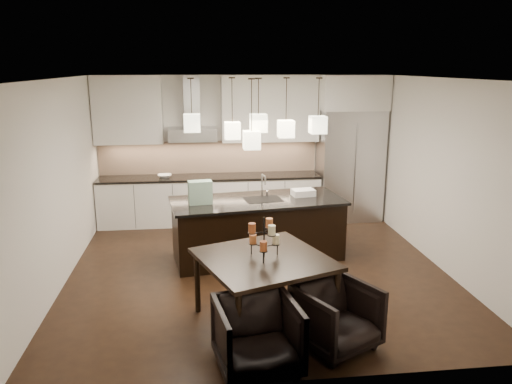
{
  "coord_description": "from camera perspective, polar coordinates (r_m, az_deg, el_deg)",
  "views": [
    {
      "loc": [
        -0.84,
        -6.91,
        2.97
      ],
      "look_at": [
        0.0,
        0.2,
        1.15
      ],
      "focal_mm": 35.0,
      "sensor_mm": 36.0,
      "label": 1
    }
  ],
  "objects": [
    {
      "name": "faucet",
      "position": [
        7.82,
        0.69,
        0.77
      ],
      "size": [
        0.14,
        0.26,
        0.39
      ],
      "primitive_type": null,
      "rotation": [
        0.0,
        0.0,
        0.14
      ],
      "color": "silver",
      "rests_on": "island_top"
    },
    {
      "name": "refrigerator",
      "position": [
        9.93,
        10.64,
        3.02
      ],
      "size": [
        1.2,
        0.72,
        2.15
      ],
      "primitive_type": "cube",
      "color": "#B7B7BA",
      "rests_on": "floor"
    },
    {
      "name": "pendant_c",
      "position": [
        7.41,
        0.28,
        7.88
      ],
      "size": [
        0.24,
        0.24,
        0.26
      ],
      "primitive_type": "cube",
      "color": "beige",
      "rests_on": "ceiling"
    },
    {
      "name": "wall_back",
      "position": [
        9.84,
        -1.75,
        5.07
      ],
      "size": [
        5.5,
        0.02,
        2.8
      ],
      "primitive_type": "cube",
      "color": "silver",
      "rests_on": "ground"
    },
    {
      "name": "food_container",
      "position": [
        8.0,
        5.42,
        -0.06
      ],
      "size": [
        0.38,
        0.29,
        0.1
      ],
      "primitive_type": "cube",
      "rotation": [
        0.0,
        0.0,
        0.14
      ],
      "color": "silver",
      "rests_on": "island_top"
    },
    {
      "name": "candle_e",
      "position": [
        5.63,
        -0.46,
        -4.14
      ],
      "size": [
        0.11,
        0.11,
        0.11
      ],
      "primitive_type": "cylinder",
      "rotation": [
        0.0,
        0.0,
        0.35
      ],
      "color": "#9D4A22",
      "rests_on": "candelabra"
    },
    {
      "name": "candle_b",
      "position": [
        5.81,
        -0.35,
        -5.38
      ],
      "size": [
        0.11,
        0.11,
        0.11
      ],
      "primitive_type": "cylinder",
      "rotation": [
        0.0,
        0.0,
        0.35
      ],
      "color": "#C86C37",
      "rests_on": "candelabra"
    },
    {
      "name": "candelabra",
      "position": [
        5.72,
        0.93,
        -5.22
      ],
      "size": [
        0.51,
        0.51,
        0.48
      ],
      "primitive_type": null,
      "rotation": [
        0.0,
        0.0,
        0.35
      ],
      "color": "black",
      "rests_on": "dining_table"
    },
    {
      "name": "wall_front",
      "position": [
        4.52,
        4.43,
        -6.14
      ],
      "size": [
        5.5,
        0.02,
        2.8
      ],
      "primitive_type": "cube",
      "color": "silver",
      "rests_on": "ground"
    },
    {
      "name": "armchair_left",
      "position": [
        5.14,
        0.16,
        -16.19
      ],
      "size": [
        0.91,
        0.93,
        0.74
      ],
      "primitive_type": "imported",
      "rotation": [
        0.0,
        0.0,
        0.16
      ],
      "color": "black",
      "rests_on": "floor"
    },
    {
      "name": "tote_bag",
      "position": [
        7.52,
        -6.39,
        -0.04
      ],
      "size": [
        0.37,
        0.23,
        0.35
      ],
      "primitive_type": "cube",
      "rotation": [
        0.0,
        0.0,
        0.14
      ],
      "color": "#1C5E43",
      "rests_on": "island_top"
    },
    {
      "name": "candle_f",
      "position": [
        5.57,
        1.82,
        -4.37
      ],
      "size": [
        0.11,
        0.11,
        0.11
      ],
      "primitive_type": "cylinder",
      "rotation": [
        0.0,
        0.0,
        0.35
      ],
      "color": "beige",
      "rests_on": "candelabra"
    },
    {
      "name": "dining_table",
      "position": [
        5.97,
        0.9,
        -11.14
      ],
      "size": [
        1.76,
        1.76,
        0.82
      ],
      "primitive_type": null,
      "rotation": [
        0.0,
        0.0,
        0.35
      ],
      "color": "black",
      "rests_on": "floor"
    },
    {
      "name": "candle_c",
      "position": [
        5.59,
        0.86,
        -6.19
      ],
      "size": [
        0.11,
        0.11,
        0.11
      ],
      "primitive_type": "cylinder",
      "rotation": [
        0.0,
        0.0,
        0.35
      ],
      "color": "#9D4A22",
      "rests_on": "candelabra"
    },
    {
      "name": "hood_canopy",
      "position": [
        9.48,
        -7.24,
        6.57
      ],
      "size": [
        0.9,
        0.52,
        0.24
      ],
      "primitive_type": "cube",
      "color": "#B7B7BA",
      "rests_on": "wall_back"
    },
    {
      "name": "fridge_panel",
      "position": [
        9.76,
        11.02,
        11.1
      ],
      "size": [
        1.26,
        0.72,
        0.65
      ],
      "primitive_type": "cube",
      "color": "silver",
      "rests_on": "refrigerator"
    },
    {
      "name": "countertop",
      "position": [
        9.57,
        -5.29,
        1.71
      ],
      "size": [
        4.21,
        0.66,
        0.04
      ],
      "primitive_type": "cube",
      "color": "black",
      "rests_on": "lower_cabinets"
    },
    {
      "name": "upper_cab_right",
      "position": [
        9.62,
        1.64,
        9.52
      ],
      "size": [
        1.85,
        0.35,
        1.25
      ],
      "primitive_type": "cube",
      "color": "silver",
      "rests_on": "wall_back"
    },
    {
      "name": "pendant_e",
      "position": [
        7.72,
        7.08,
        7.64
      ],
      "size": [
        0.24,
        0.24,
        0.26
      ],
      "primitive_type": "cube",
      "color": "beige",
      "rests_on": "ceiling"
    },
    {
      "name": "island_body",
      "position": [
        7.89,
        0.15,
        -4.33
      ],
      "size": [
        2.69,
        1.37,
        0.91
      ],
      "primitive_type": "cube",
      "rotation": [
        0.0,
        0.0,
        0.14
      ],
      "color": "black",
      "rests_on": "floor"
    },
    {
      "name": "candle_a",
      "position": [
        5.8,
        2.28,
        -5.42
      ],
      "size": [
        0.11,
        0.11,
        0.11
      ],
      "primitive_type": "cylinder",
      "rotation": [
        0.0,
        0.0,
        0.35
      ],
      "color": "beige",
      "rests_on": "candelabra"
    },
    {
      "name": "hood_chimney",
      "position": [
        9.53,
        -7.35,
        10.24
      ],
      "size": [
        0.3,
        0.28,
        0.96
      ],
      "primitive_type": "cube",
      "color": "#B7B7BA",
      "rests_on": "hood_canopy"
    },
    {
      "name": "ceiling",
      "position": [
        6.96,
        0.2,
        12.94
      ],
      "size": [
        5.5,
        5.5,
        0.02
      ],
      "primitive_type": "cube",
      "color": "white",
      "rests_on": "wall_back"
    },
    {
      "name": "wall_left",
      "position": [
        7.34,
        -21.72,
        0.88
      ],
      "size": [
        0.02,
        5.5,
        2.8
      ],
      "primitive_type": "cube",
      "color": "silver",
      "rests_on": "ground"
    },
    {
      "name": "wall_right",
      "position": [
        7.95,
        20.36,
        1.97
      ],
      "size": [
        0.02,
        5.5,
        2.8
      ],
      "primitive_type": "cube",
      "color": "silver",
      "rests_on": "ground"
    },
    {
      "name": "lower_cabinets",
      "position": [
        9.68,
        -5.23,
        -0.94
      ],
      "size": [
        4.21,
        0.62,
        0.88
      ],
      "primitive_type": "cube",
      "color": "silver",
      "rests_on": "floor"
    },
    {
      "name": "upper_cab_left",
      "position": [
        9.6,
        -14.45,
        9.07
      ],
      "size": [
        1.25,
        0.35,
        1.25
      ],
      "primitive_type": "cube",
      "color": "silver",
      "rests_on": "wall_back"
    },
    {
      "name": "backsplash",
      "position": [
        9.8,
        -5.38,
        4.01
      ],
      "size": [
        4.21,
        0.02,
        0.63
      ],
      "primitive_type": "cube",
      "color": "#D5AF93",
      "rests_on": "countertop"
    },
    {
      "name": "pendant_f",
      "position": [
        7.23,
        -0.5,
        5.96
      ],
      "size": [
        0.24,
        0.24,
        0.26
      ],
      "primitive_type": "cube",
      "color": "beige",
      "rests_on": "ceiling"
    },
    {
      "name": "armchair_right",
      "position": [
        5.59,
        9.21,
        -13.87
      ],
      "size": [
        1.03,
        1.04,
        0.71
      ],
      "primitive_type": "imported",
      "rotation": [
        0.0,
        0.0,
        0.48
      ],
      "color": "black",
      "rests_on": "floor"
    },
    {
      "name": "pendant_b",
      "position": [
        7.83,
        -2.71,
        7.03
      ],
      "size": [
        0.24,
        0.24,
        0.26
      ],
      "primitive_type": "cube",
      "color": "beige",
      "rests_on": "ceiling"
    },
    {
      "name": "candle_d",
      "position": [
        5.81,
        1.54,
        -3.55
      ],
      "size": [
        0.11,
        0.11,
        0.11
      ],
      "primitive_type": "cylinder",
      "rotation": [
        0.0,
        0.0,
        0.35
      ],
      "color": "#C86C37",
      "rests_on": "candelabra"
    },
    {
      "name": "floor",
      "position": [
        7.58,
        0.18,
        -8.91
      ],
      "size": [
        5.5,
        5.5,
        0.02
      ],
      "primitive_type": "cube",
      "color": "black",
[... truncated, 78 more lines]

